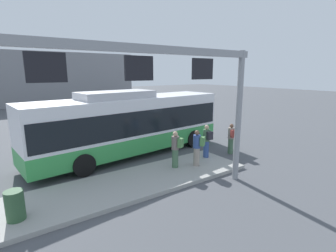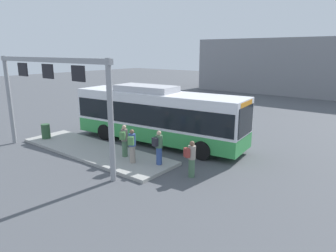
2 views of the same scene
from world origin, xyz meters
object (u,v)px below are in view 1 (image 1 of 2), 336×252
Objects in this scene: person_waiting_far at (176,148)px; person_waiting_near at (207,140)px; person_waiting_mid at (197,147)px; person_boarding at (231,138)px; trash_bin at (15,205)px; bus_main at (131,122)px.

person_waiting_near is at bearing -110.69° from person_waiting_far.
person_boarding is at bearing -110.51° from person_waiting_mid.
person_waiting_mid is 1.00× the size of person_waiting_far.
person_waiting_mid and person_waiting_far have the same top height.
person_boarding is at bearing 5.11° from trash_bin.
person_waiting_near reaches higher than trash_bin.
person_waiting_mid is at bearing 126.16° from person_boarding.
person_waiting_far is 1.86× the size of trash_bin.
person_boarding is 1.86× the size of trash_bin.
person_boarding is 3.96m from person_waiting_far.
bus_main reaches higher than person_waiting_near.
person_waiting_mid reaches higher than trash_bin.
person_waiting_mid is at bearing -73.61° from bus_main.
person_waiting_far is at bearing 117.89° from person_boarding.
person_waiting_mid is 1.02m from person_waiting_far.
bus_main is 4.03m from person_waiting_mid.
person_waiting_far is at bearing 6.04° from trash_bin.
person_boarding is 1.86m from person_waiting_near.
person_waiting_mid is 7.28m from trash_bin.
trash_bin is (-5.76, -3.95, -1.20)m from bus_main.
bus_main reaches higher than person_boarding.
person_waiting_mid is at bearing 123.34° from person_waiting_near.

